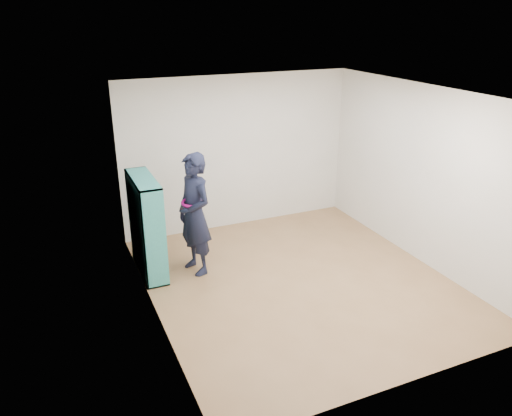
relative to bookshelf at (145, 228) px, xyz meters
name	(u,v)px	position (x,y,z in m)	size (l,w,h in m)	color
floor	(298,282)	(1.86, -1.15, -0.69)	(4.50, 4.50, 0.00)	olive
ceiling	(305,94)	(1.86, -1.15, 1.91)	(4.50, 4.50, 0.00)	white
wall_left	(150,219)	(-0.14, -1.15, 0.61)	(0.02, 4.50, 2.60)	silver
wall_right	(422,176)	(3.86, -1.15, 0.61)	(0.02, 4.50, 2.60)	silver
wall_back	(238,153)	(1.86, 1.10, 0.61)	(4.00, 0.02, 2.60)	silver
wall_front	(418,272)	(1.86, -3.40, 0.61)	(4.00, 0.02, 2.60)	silver
bookshelf	(145,228)	(0.00, 0.00, 0.00)	(0.31, 1.07, 1.42)	teal
person	(195,214)	(0.66, -0.25, 0.20)	(0.58, 0.73, 1.77)	black
smartphone	(182,207)	(0.50, -0.22, 0.31)	(0.04, 0.08, 0.12)	silver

